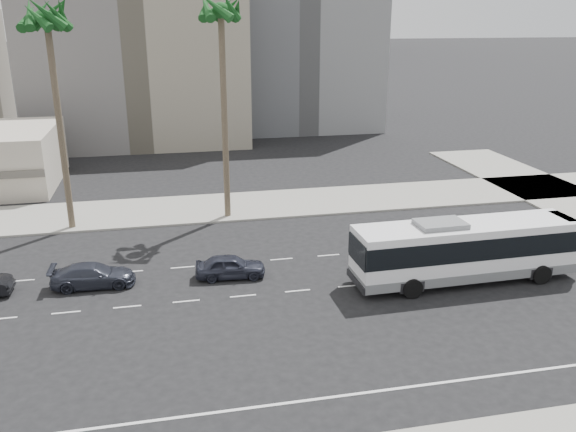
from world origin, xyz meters
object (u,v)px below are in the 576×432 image
object	(u,v)px
car_a	(230,266)
car_b	(93,275)
city_bus	(465,249)
palm_mid	(47,24)
palm_near	(221,15)

from	to	relation	value
car_a	car_b	distance (m)	7.55
city_bus	car_a	bearing A→B (deg)	164.99
car_a	palm_mid	world-z (taller)	palm_mid
palm_near	palm_mid	size ratio (longest dim) A/B	1.03
car_a	car_b	xyz separation A→B (m)	(-7.54, 0.38, -0.02)
car_b	palm_mid	world-z (taller)	palm_mid
car_a	palm_near	distance (m)	17.24
city_bus	car_b	bearing A→B (deg)	168.93
city_bus	car_b	size ratio (longest dim) A/B	2.83
car_b	city_bus	bearing A→B (deg)	-98.50
car_b	palm_near	distance (m)	19.04
city_bus	palm_near	xyz separation A→B (m)	(-11.75, 13.75, 12.29)
car_b	palm_near	size ratio (longest dim) A/B	0.29
car_a	car_b	bearing A→B (deg)	91.79
car_a	palm_near	xyz separation A→B (m)	(1.04, 10.62, 13.54)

